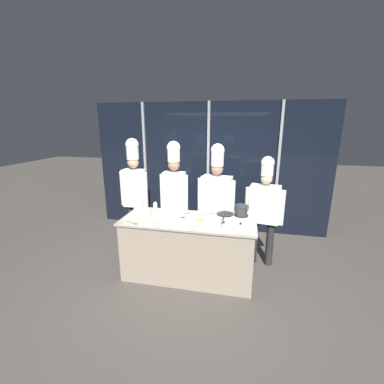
{
  "coord_description": "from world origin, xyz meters",
  "views": [
    {
      "loc": [
        0.79,
        -3.43,
        2.29
      ],
      "look_at": [
        0.0,
        0.25,
        1.27
      ],
      "focal_mm": 24.0,
      "sensor_mm": 36.0,
      "label": 1
    }
  ],
  "objects": [
    {
      "name": "prep_bowl_ginger",
      "position": [
        -0.73,
        -0.03,
        0.94
      ],
      "size": [
        0.15,
        0.15,
        0.05
      ],
      "color": "white",
      "rests_on": "demo_counter"
    },
    {
      "name": "chef_head",
      "position": [
        -1.14,
        0.67,
        1.21
      ],
      "size": [
        0.52,
        0.22,
        2.03
      ],
      "rotation": [
        0.0,
        0.0,
        3.1
      ],
      "color": "#232326",
      "rests_on": "ground_plane"
    },
    {
      "name": "prep_bowl_carrots",
      "position": [
        0.2,
        -0.11,
        0.94
      ],
      "size": [
        0.12,
        0.12,
        0.05
      ],
      "color": "white",
      "rests_on": "demo_counter"
    },
    {
      "name": "prep_bowl_garlic",
      "position": [
        -0.44,
        0.25,
        0.94
      ],
      "size": [
        0.14,
        0.14,
        0.05
      ],
      "color": "white",
      "rests_on": "demo_counter"
    },
    {
      "name": "serving_spoon_solid",
      "position": [
        -0.72,
        -0.31,
        0.92
      ],
      "size": [
        0.21,
        0.1,
        0.02
      ],
      "color": "olive",
      "rests_on": "demo_counter"
    },
    {
      "name": "prep_bowl_onion",
      "position": [
        -0.12,
        -0.2,
        0.94
      ],
      "size": [
        0.12,
        0.12,
        0.04
      ],
      "color": "white",
      "rests_on": "demo_counter"
    },
    {
      "name": "prep_bowl_bell_pepper",
      "position": [
        -0.07,
        -0.05,
        0.94
      ],
      "size": [
        0.1,
        0.1,
        0.04
      ],
      "color": "white",
      "rests_on": "demo_counter"
    },
    {
      "name": "demo_counter",
      "position": [
        0.0,
        0.0,
        0.46
      ],
      "size": [
        1.96,
        0.81,
        0.92
      ],
      "color": "gray",
      "rests_on": "ground_plane"
    },
    {
      "name": "ground_plane",
      "position": [
        0.0,
        0.0,
        0.0
      ],
      "size": [
        24.0,
        24.0,
        0.0
      ],
      "primitive_type": "plane",
      "color": "#47423D"
    },
    {
      "name": "portable_stove",
      "position": [
        0.64,
        0.06,
        0.97
      ],
      "size": [
        0.5,
        0.36,
        0.11
      ],
      "color": "silver",
      "rests_on": "demo_counter"
    },
    {
      "name": "window_wall_back",
      "position": [
        0.0,
        1.9,
        1.35
      ],
      "size": [
        4.96,
        0.09,
        2.7
      ],
      "color": "black",
      "rests_on": "ground_plane"
    },
    {
      "name": "stock_pot",
      "position": [
        0.76,
        0.06,
        1.1
      ],
      "size": [
        0.2,
        0.18,
        0.15
      ],
      "color": "#333335",
      "rests_on": "portable_stove"
    },
    {
      "name": "prep_bowl_rice",
      "position": [
        -0.47,
        -0.29,
        0.94
      ],
      "size": [
        0.15,
        0.15,
        0.04
      ],
      "color": "white",
      "rests_on": "demo_counter"
    },
    {
      "name": "serving_spoon_slotted",
      "position": [
        0.28,
        0.31,
        0.92
      ],
      "size": [
        0.19,
        0.14,
        0.02
      ],
      "color": "olive",
      "rests_on": "demo_counter"
    },
    {
      "name": "chef_pastry",
      "position": [
        1.1,
        0.59,
        1.01
      ],
      "size": [
        0.6,
        0.31,
        1.8
      ],
      "rotation": [
        0.0,
        0.0,
        2.99
      ],
      "color": "#232326",
      "rests_on": "ground_plane"
    },
    {
      "name": "frying_pan",
      "position": [
        0.53,
        0.06,
        1.04
      ],
      "size": [
        0.25,
        0.43,
        0.05
      ],
      "color": "#232326",
      "rests_on": "portable_stove"
    },
    {
      "name": "prep_bowl_noodles",
      "position": [
        -0.86,
        0.15,
        0.95
      ],
      "size": [
        0.13,
        0.13,
        0.06
      ],
      "color": "white",
      "rests_on": "demo_counter"
    },
    {
      "name": "chef_sous",
      "position": [
        -0.4,
        0.66,
        1.21
      ],
      "size": [
        0.49,
        0.22,
        2.0
      ],
      "rotation": [
        0.0,
        0.0,
        3.16
      ],
      "color": "#232326",
      "rests_on": "ground_plane"
    },
    {
      "name": "squeeze_bottle_oil",
      "position": [
        -0.61,
        0.28,
        0.99
      ],
      "size": [
        0.06,
        0.06,
        0.15
      ],
      "color": "beige",
      "rests_on": "demo_counter"
    },
    {
      "name": "prep_bowl_scallions",
      "position": [
        -0.06,
        0.15,
        0.94
      ],
      "size": [
        0.12,
        0.12,
        0.04
      ],
      "color": "white",
      "rests_on": "demo_counter"
    },
    {
      "name": "prep_bowl_mushrooms",
      "position": [
        -0.52,
        0.08,
        0.95
      ],
      "size": [
        0.12,
        0.12,
        0.05
      ],
      "color": "white",
      "rests_on": "demo_counter"
    },
    {
      "name": "chef_line",
      "position": [
        0.33,
        0.62,
        1.11
      ],
      "size": [
        0.62,
        0.32,
        1.97
      ],
      "rotation": [
        0.0,
        0.0,
        2.98
      ],
      "color": "#4C4C51",
      "rests_on": "ground_plane"
    }
  ]
}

